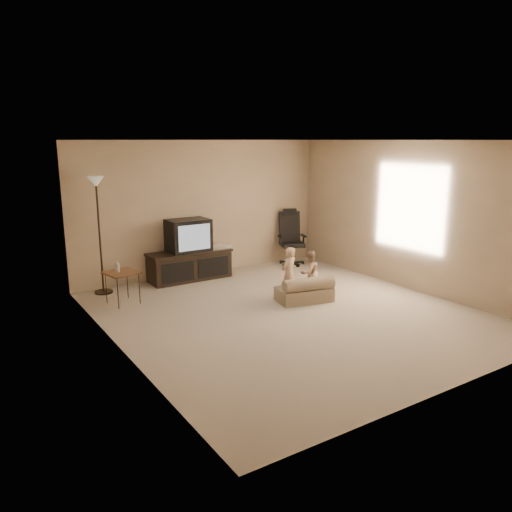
{
  "coord_description": "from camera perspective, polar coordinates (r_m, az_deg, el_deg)",
  "views": [
    {
      "loc": [
        -4.18,
        -5.61,
        2.51
      ],
      "look_at": [
        -0.19,
        0.6,
        0.78
      ],
      "focal_mm": 35.0,
      "sensor_mm": 36.0,
      "label": 1
    }
  ],
  "objects": [
    {
      "name": "floor",
      "position": [
        7.43,
        3.78,
        -6.57
      ],
      "size": [
        5.5,
        5.5,
        0.0
      ],
      "primitive_type": "plane",
      "color": "#BBAC94",
      "rests_on": "ground"
    },
    {
      "name": "toddler_left",
      "position": [
        7.96,
        3.78,
        -2.0
      ],
      "size": [
        0.36,
        0.31,
        0.85
      ],
      "primitive_type": "imported",
      "rotation": [
        0.0,
        0.0,
        3.42
      ],
      "color": "tan",
      "rests_on": "floor"
    },
    {
      "name": "toddler_right",
      "position": [
        8.28,
        6.14,
        -1.89
      ],
      "size": [
        0.36,
        0.21,
        0.73
      ],
      "primitive_type": "imported",
      "rotation": [
        0.0,
        0.0,
        3.18
      ],
      "color": "tan",
      "rests_on": "floor"
    },
    {
      "name": "child_sofa",
      "position": [
        7.93,
        5.67,
        -4.04
      ],
      "size": [
        0.93,
        0.64,
        0.42
      ],
      "rotation": [
        0.0,
        0.0,
        -0.19
      ],
      "color": "tan",
      "rests_on": "floor"
    },
    {
      "name": "office_chair",
      "position": [
        10.25,
        4.03,
        1.3
      ],
      "size": [
        0.67,
        0.69,
        1.13
      ],
      "rotation": [
        0.0,
        0.0,
        -0.38
      ],
      "color": "black",
      "rests_on": "floor"
    },
    {
      "name": "side_table",
      "position": [
        7.99,
        -15.13,
        -1.88
      ],
      "size": [
        0.54,
        0.54,
        0.69
      ],
      "rotation": [
        0.0,
        0.0,
        0.19
      ],
      "color": "brown",
      "rests_on": "floor"
    },
    {
      "name": "tv_stand",
      "position": [
        9.16,
        -7.62,
        0.16
      ],
      "size": [
        1.56,
        0.57,
        1.11
      ],
      "rotation": [
        0.0,
        0.0,
        0.0
      ],
      "color": "black",
      "rests_on": "floor"
    },
    {
      "name": "floor_lamp",
      "position": [
        8.47,
        -17.63,
        5.12
      ],
      "size": [
        0.3,
        0.3,
        1.93
      ],
      "color": "black",
      "rests_on": "floor"
    },
    {
      "name": "room_shell",
      "position": [
        7.07,
        3.97,
        5.1
      ],
      "size": [
        5.5,
        5.5,
        5.5
      ],
      "color": "silver",
      "rests_on": "floor"
    }
  ]
}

